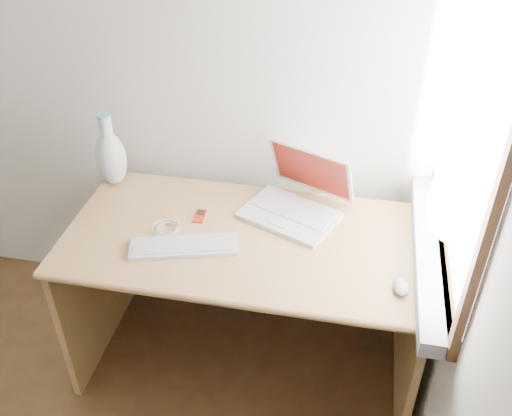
% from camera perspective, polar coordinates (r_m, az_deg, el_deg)
% --- Properties ---
extents(back_wall, '(3.50, 0.04, 2.60)m').
position_cam_1_polar(back_wall, '(2.66, -21.60, 15.59)').
color(back_wall, white).
rests_on(back_wall, floor).
extents(window, '(0.11, 0.99, 1.10)m').
position_cam_1_polar(window, '(1.90, 20.15, 7.29)').
color(window, white).
rests_on(window, right_wall).
extents(desk, '(1.40, 0.70, 0.74)m').
position_cam_1_polar(desk, '(2.41, -0.62, -5.55)').
color(desk, tan).
rests_on(desk, floor).
extents(laptop, '(0.44, 0.43, 0.25)m').
position_cam_1_polar(laptop, '(2.32, 3.56, 0.96)').
color(laptop, white).
rests_on(laptop, desk).
extents(external_keyboard, '(0.42, 0.23, 0.02)m').
position_cam_1_polar(external_keyboard, '(2.16, -7.28, -3.82)').
color(external_keyboard, white).
rests_on(external_keyboard, desk).
extents(mouse, '(0.06, 0.09, 0.03)m').
position_cam_1_polar(mouse, '(2.04, 14.30, -7.63)').
color(mouse, white).
rests_on(mouse, desk).
extents(ipod, '(0.04, 0.09, 0.01)m').
position_cam_1_polar(ipod, '(2.32, -5.63, -0.80)').
color(ipod, red).
rests_on(ipod, desk).
extents(cable_coil, '(0.15, 0.15, 0.01)m').
position_cam_1_polar(cable_coil, '(2.27, -9.02, -1.99)').
color(cable_coil, white).
rests_on(cable_coil, desk).
extents(remote, '(0.04, 0.08, 0.01)m').
position_cam_1_polar(remote, '(2.19, -8.73, -3.55)').
color(remote, white).
rests_on(remote, desk).
extents(vase, '(0.13, 0.13, 0.33)m').
position_cam_1_polar(vase, '(2.52, -14.32, 5.03)').
color(vase, white).
rests_on(vase, desk).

